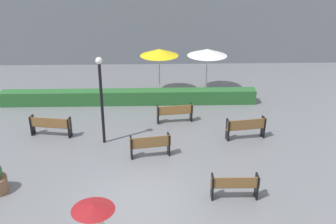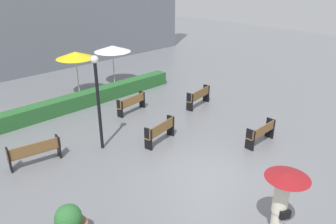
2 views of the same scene
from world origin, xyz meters
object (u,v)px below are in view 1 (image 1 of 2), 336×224
object	(u,v)px
pedestrian_with_umbrella	(96,224)
lamp_post	(101,91)
patio_umbrella_yellow	(159,52)
bench_back_row	(175,112)
bench_far_left	(50,125)
bench_near_right	(235,185)
bench_far_right	(246,127)
patio_umbrella_white	(207,52)
bench_mid_center	(150,145)

from	to	relation	value
pedestrian_with_umbrella	lamp_post	world-z (taller)	lamp_post
patio_umbrella_yellow	bench_back_row	bearing A→B (deg)	-80.17
bench_far_left	patio_umbrella_yellow	xyz separation A→B (m)	(4.71, 5.07, 1.78)
lamp_post	bench_near_right	bearing A→B (deg)	-41.25
bench_back_row	bench_far_right	world-z (taller)	bench_far_right
bench_far_left	patio_umbrella_white	bearing A→B (deg)	36.39
bench_near_right	patio_umbrella_yellow	bearing A→B (deg)	103.39
bench_back_row	bench_near_right	distance (m)	6.29
bench_back_row	patio_umbrella_white	world-z (taller)	patio_umbrella_white
bench_mid_center	patio_umbrella_yellow	size ratio (longest dim) A/B	0.65
bench_far_left	patio_umbrella_white	distance (m)	9.19
patio_umbrella_white	pedestrian_with_umbrella	bearing A→B (deg)	-108.13
lamp_post	bench_far_left	bearing A→B (deg)	164.21
patio_umbrella_yellow	patio_umbrella_white	distance (m)	2.59
bench_back_row	lamp_post	size ratio (longest dim) A/B	0.46
bench_mid_center	bench_near_right	world-z (taller)	bench_mid_center
bench_mid_center	bench_near_right	size ratio (longest dim) A/B	1.02
pedestrian_with_umbrella	patio_umbrella_white	xyz separation A→B (m)	(4.28, 13.08, 0.85)
patio_umbrella_white	bench_mid_center	bearing A→B (deg)	-112.35
bench_mid_center	pedestrian_with_umbrella	size ratio (longest dim) A/B	0.81
bench_far_left	bench_mid_center	bearing A→B (deg)	-24.25
bench_back_row	bench_mid_center	distance (m)	3.38
patio_umbrella_white	bench_back_row	bearing A→B (deg)	-115.01
patio_umbrella_yellow	patio_umbrella_white	xyz separation A→B (m)	(2.57, 0.30, -0.10)
bench_mid_center	bench_far_right	size ratio (longest dim) A/B	0.94
bench_near_right	bench_far_left	bearing A→B (deg)	145.80
pedestrian_with_umbrella	lamp_post	size ratio (longest dim) A/B	0.54
bench_far_left	pedestrian_with_umbrella	xyz separation A→B (m)	(2.99, -7.72, 0.83)
bench_far_left	bench_near_right	world-z (taller)	bench_far_left
patio_umbrella_yellow	lamp_post	bearing A→B (deg)	-112.42
pedestrian_with_umbrella	lamp_post	distance (m)	7.14
bench_near_right	pedestrian_with_umbrella	world-z (taller)	pedestrian_with_umbrella
bench_far_left	bench_near_right	bearing A→B (deg)	-34.20
pedestrian_with_umbrella	patio_umbrella_white	size ratio (longest dim) A/B	0.83
pedestrian_with_umbrella	patio_umbrella_white	bearing A→B (deg)	71.87
bench_far_right	patio_umbrella_yellow	distance (m)	6.84
patio_umbrella_white	bench_far_left	bearing A→B (deg)	-143.61
bench_near_right	pedestrian_with_umbrella	xyz separation A→B (m)	(-4.06, -2.92, 0.84)
bench_mid_center	patio_umbrella_yellow	bearing A→B (deg)	86.49
bench_back_row	lamp_post	world-z (taller)	lamp_post
lamp_post	patio_umbrella_white	xyz separation A→B (m)	(4.93, 6.02, -0.07)
bench_far_left	lamp_post	world-z (taller)	lamp_post
bench_mid_center	pedestrian_with_umbrella	xyz separation A→B (m)	(-1.29, -5.79, 0.82)
bench_far_right	patio_umbrella_yellow	xyz separation A→B (m)	(-3.58, 5.56, 1.75)
bench_far_right	lamp_post	xyz separation A→B (m)	(-5.95, -0.17, 1.72)
lamp_post	bench_back_row	bearing A→B (deg)	32.57
bench_back_row	patio_umbrella_white	size ratio (longest dim) A/B	0.72
bench_near_right	bench_far_right	bearing A→B (deg)	73.98
lamp_post	bench_far_right	bearing A→B (deg)	1.64
bench_far_left	bench_back_row	bearing A→B (deg)	13.30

